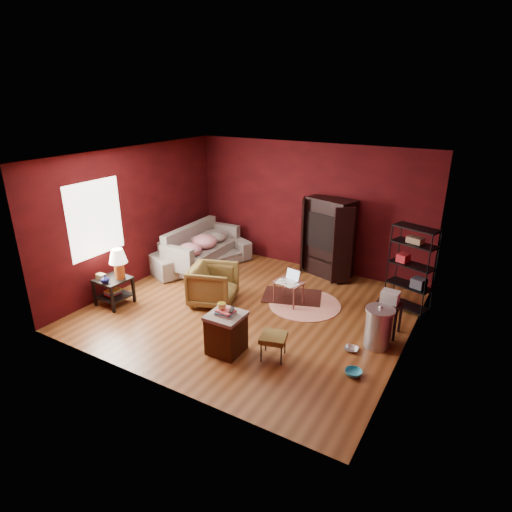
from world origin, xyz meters
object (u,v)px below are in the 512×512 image
Objects in this scene: side_table at (116,272)px; wire_shelving at (412,266)px; laptop_desk at (289,284)px; tv_armoire at (329,236)px; hamper at (226,332)px; armchair at (213,283)px; sofa at (200,248)px.

wire_shelving is (4.78, 2.54, 0.22)m from side_table.
side_table is at bearing -139.13° from laptop_desk.
wire_shelving is at bearing -5.02° from tv_armoire.
hamper is at bearing -109.01° from wire_shelving.
tv_armoire is 2.04m from wire_shelving.
laptop_desk is (0.11, 1.94, 0.07)m from hamper.
armchair is 0.52× the size of wire_shelving.
tv_armoire is at bearing -46.52° from sofa.
side_table is at bearing 173.67° from hamper.
hamper is (1.13, -1.23, -0.08)m from armchair.
tv_armoire is at bearing 86.46° from hamper.
hamper is 0.47× the size of wire_shelving.
side_table reaches higher than hamper.
tv_armoire is at bearing -47.65° from armchair.
wire_shelving is at bearing -64.18° from sofa.
armchair is (1.35, -1.36, -0.04)m from sofa.
hamper is 1.95m from laptop_desk.
sofa is 2.92m from tv_armoire.
wire_shelving reaches higher than armchair.
armchair is at bearing -102.30° from tv_armoire.
sofa is 2.78× the size of armchair.
armchair is 1.67m from hamper.
armchair is 1.27× the size of laptop_desk.
laptop_desk is at bearing -76.46° from tv_armoire.
laptop_desk is at bearing 30.66° from side_table.
laptop_desk is 1.74m from tv_armoire.
wire_shelving reaches higher than laptop_desk.
hamper is (2.67, -0.30, -0.32)m from side_table.
tv_armoire reaches higher than sofa.
wire_shelving is at bearing 53.26° from hamper.
armchair is 0.75× the size of side_table.
sofa is 2.31m from side_table.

